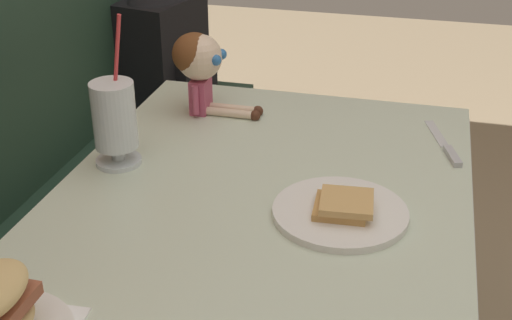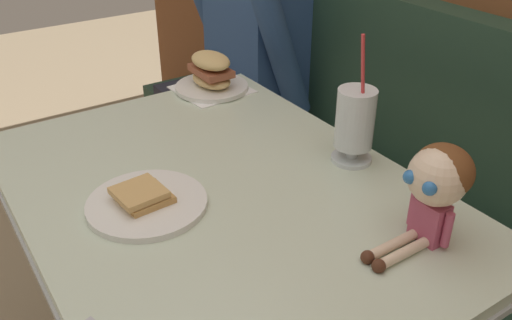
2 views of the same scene
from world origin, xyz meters
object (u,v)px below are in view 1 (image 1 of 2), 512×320
milkshake_glass (115,119)px  backpack (165,47)px  butter_knife (448,150)px  seated_doll (199,62)px  toast_plate (341,211)px

milkshake_glass → backpack: milkshake_glass is taller
butter_knife → seated_doll: (0.07, 0.59, 0.12)m
toast_plate → milkshake_glass: 0.50m
seated_doll → backpack: (0.67, 0.36, -0.21)m
butter_knife → seated_doll: seated_doll is taller
backpack → milkshake_glass: bearing=-163.9°
seated_doll → backpack: seated_doll is taller
toast_plate → butter_knife: (0.32, -0.19, -0.01)m
butter_knife → seated_doll: bearing=82.9°
milkshake_glass → seated_doll: 0.31m
toast_plate → backpack: size_ratio=0.62×
seated_doll → butter_knife: bearing=-97.1°
seated_doll → backpack: bearing=28.4°
toast_plate → seated_doll: bearing=45.5°
milkshake_glass → butter_knife: size_ratio=1.37×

